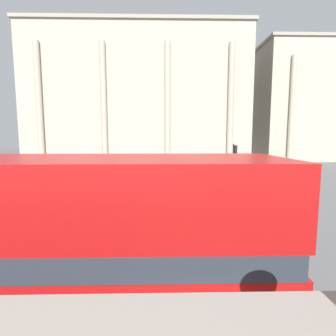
% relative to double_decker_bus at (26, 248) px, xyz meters
% --- Properties ---
extents(double_decker_bus, '(10.40, 2.74, 4.18)m').
position_rel_double_decker_bus_xyz_m(double_decker_bus, '(0.00, 0.00, 0.00)').
color(double_decker_bus, black).
rests_on(double_decker_bus, ground_plane).
extents(plaza_building_left, '(36.50, 16.72, 22.29)m').
position_rel_double_decker_bus_xyz_m(plaza_building_left, '(-1.21, 43.25, 8.82)').
color(plaza_building_left, '#B2A893').
rests_on(plaza_building_left, ground_plane).
extents(traffic_light_near, '(0.42, 0.24, 3.33)m').
position_rel_double_decker_bus_xyz_m(traffic_light_near, '(2.75, 7.18, -0.14)').
color(traffic_light_near, black).
rests_on(traffic_light_near, ground_plane).
extents(traffic_light_mid, '(0.42, 0.24, 4.01)m').
position_rel_double_decker_bus_xyz_m(traffic_light_mid, '(8.67, 16.16, 0.28)').
color(traffic_light_mid, black).
rests_on(traffic_light_mid, ground_plane).
extents(car_silver, '(4.20, 1.93, 1.35)m').
position_rel_double_decker_bus_xyz_m(car_silver, '(0.71, 19.68, -1.64)').
color(car_silver, black).
rests_on(car_silver, ground_plane).
extents(pedestrian_grey, '(0.32, 0.32, 1.76)m').
position_rel_double_decker_bus_xyz_m(pedestrian_grey, '(4.54, 15.90, -1.32)').
color(pedestrian_grey, '#282B33').
rests_on(pedestrian_grey, ground_plane).
extents(pedestrian_blue, '(0.32, 0.32, 1.78)m').
position_rel_double_decker_bus_xyz_m(pedestrian_blue, '(-1.43, 20.83, -1.31)').
color(pedestrian_blue, '#282B33').
rests_on(pedestrian_blue, ground_plane).
extents(pedestrian_yellow, '(0.32, 0.32, 1.62)m').
position_rel_double_decker_bus_xyz_m(pedestrian_yellow, '(8.40, 12.58, -1.41)').
color(pedestrian_yellow, '#282B33').
rests_on(pedestrian_yellow, ground_plane).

